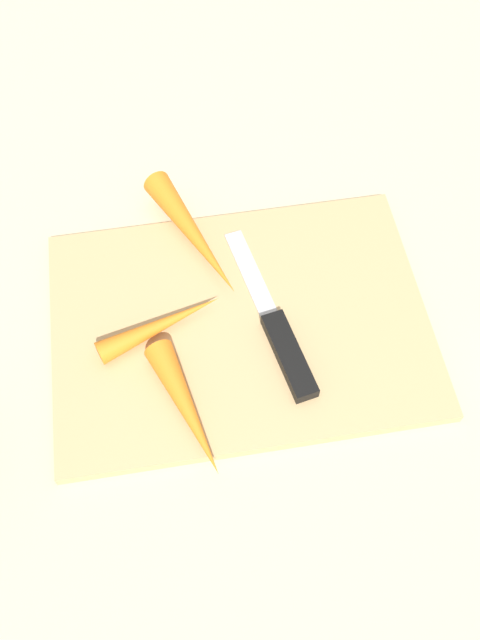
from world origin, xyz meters
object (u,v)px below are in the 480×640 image
at_px(carrot_medium, 187,408).
at_px(carrot_longest, 193,234).
at_px(cutting_board, 240,323).
at_px(carrot_shortest, 160,324).
at_px(knife, 284,344).

height_order(carrot_medium, carrot_longest, carrot_longest).
height_order(cutting_board, carrot_medium, carrot_medium).
bearing_deg(cutting_board, carrot_longest, -72.12).
xyz_separation_m(carrot_medium, carrot_longest, (-0.03, -0.19, 0.00)).
bearing_deg(carrot_shortest, knife, -37.73).
bearing_deg(cutting_board, carrot_medium, 55.19).
bearing_deg(knife, carrot_shortest, 61.24).
bearing_deg(cutting_board, carrot_shortest, -0.73).
bearing_deg(cutting_board, knife, 135.26).
height_order(carrot_shortest, carrot_longest, carrot_longest).
height_order(knife, carrot_shortest, carrot_shortest).
bearing_deg(carrot_shortest, carrot_longest, 46.06).
distance_m(cutting_board, carrot_longest, 0.11).
bearing_deg(carrot_medium, carrot_shortest, 172.34).
relative_size(cutting_board, carrot_medium, 2.75).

